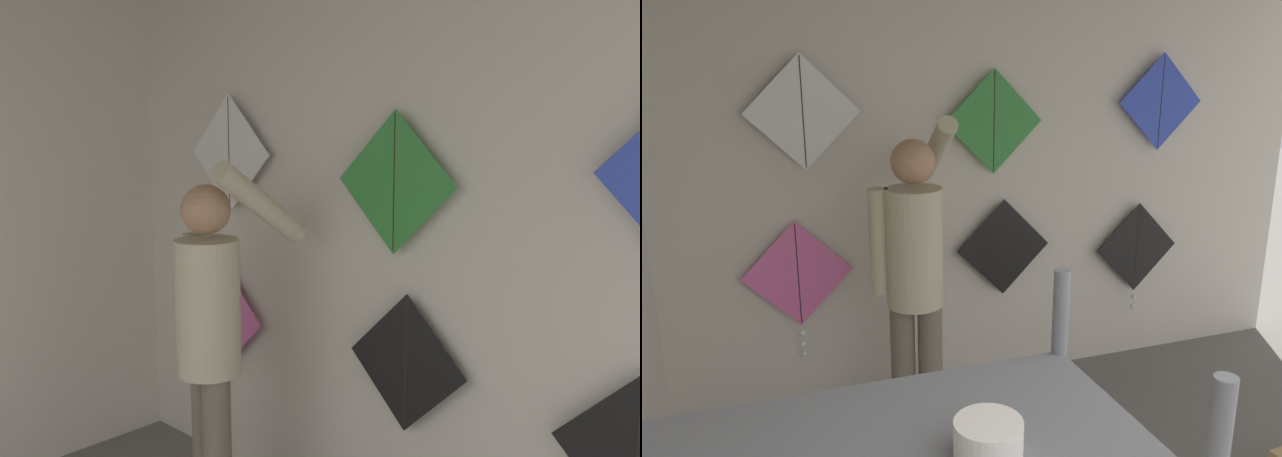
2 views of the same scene
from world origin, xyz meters
TOP-DOWN VIEW (x-y plane):
  - back_panel at (0.00, 3.98)m, footprint 4.78×0.06m
  - shopkeeper at (-0.64, 3.37)m, footprint 0.46×0.59m
  - kite_0 at (-1.21, 3.89)m, footprint 0.65×0.04m
  - kite_1 at (0.10, 3.89)m, footprint 0.65×0.01m
  - kite_2 at (1.13, 3.89)m, footprint 0.65×0.04m
  - kite_3 at (-1.12, 3.89)m, footprint 0.65×0.01m
  - kite_4 at (0.02, 3.89)m, footprint 0.65×0.01m
  - kite_5 at (1.24, 3.89)m, footprint 0.65×0.01m

SIDE VIEW (x-z plane):
  - kite_2 at x=1.13m, z-range 0.42..1.21m
  - kite_0 at x=-1.21m, z-range 0.45..1.30m
  - kite_1 at x=0.10m, z-range 0.62..1.26m
  - shopkeeper at x=-0.64m, z-range 0.12..1.98m
  - back_panel at x=0.00m, z-range 0.00..2.80m
  - kite_4 at x=0.02m, z-range 1.44..2.08m
  - kite_3 at x=-1.12m, z-range 1.53..2.17m
  - kite_5 at x=1.24m, z-range 1.53..2.18m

